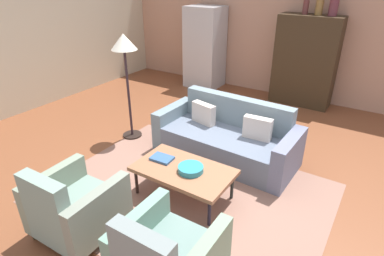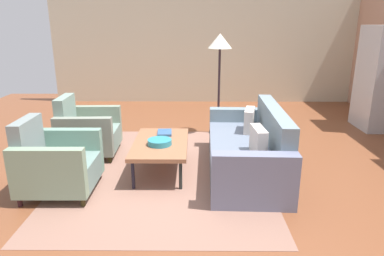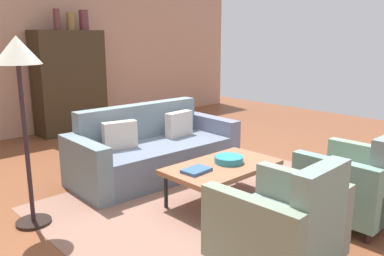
% 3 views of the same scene
% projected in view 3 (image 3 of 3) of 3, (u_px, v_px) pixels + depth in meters
% --- Properties ---
extents(ground_plane, '(10.57, 10.57, 0.00)m').
position_uv_depth(ground_plane, '(189.00, 181.00, 4.82)').
color(ground_plane, brown).
extents(wall_back, '(8.81, 0.12, 2.80)m').
position_uv_depth(wall_back, '(50.00, 53.00, 7.06)').
color(wall_back, tan).
rests_on(wall_back, ground).
extents(area_rug, '(3.40, 2.60, 0.01)m').
position_uv_depth(area_rug, '(218.00, 199.00, 4.27)').
color(area_rug, '#8D6556').
rests_on(area_rug, ground).
extents(couch, '(2.13, 0.97, 0.86)m').
position_uv_depth(couch, '(152.00, 152.00, 5.01)').
color(couch, slate).
rests_on(couch, ground).
extents(coffee_table, '(1.20, 0.70, 0.41)m').
position_uv_depth(coffee_table, '(222.00, 168.00, 4.15)').
color(coffee_table, black).
rests_on(coffee_table, ground).
extents(armchair_left, '(0.83, 0.83, 0.88)m').
position_uv_depth(armchair_left, '(284.00, 227.00, 2.93)').
color(armchair_left, '#352C14').
rests_on(armchair_left, ground).
extents(armchair_right, '(0.81, 0.81, 0.88)m').
position_uv_depth(armchair_right, '(357.00, 186.00, 3.73)').
color(armchair_right, '#391F1D').
rests_on(armchair_right, ground).
extents(fruit_bowl, '(0.31, 0.31, 0.07)m').
position_uv_depth(fruit_bowl, '(229.00, 159.00, 4.20)').
color(fruit_bowl, teal).
rests_on(fruit_bowl, coffee_table).
extents(book_stack, '(0.29, 0.21, 0.03)m').
position_uv_depth(book_stack, '(196.00, 170.00, 3.92)').
color(book_stack, '#335A8A').
rests_on(book_stack, coffee_table).
extents(cabinet, '(1.20, 0.51, 1.80)m').
position_uv_depth(cabinet, '(69.00, 83.00, 7.04)').
color(cabinet, '#362718').
rests_on(cabinet, ground).
extents(vase_tall, '(0.11, 0.11, 0.35)m').
position_uv_depth(vase_tall, '(57.00, 19.00, 6.69)').
color(vase_tall, brown).
rests_on(vase_tall, cabinet).
extents(vase_round, '(0.14, 0.14, 0.30)m').
position_uv_depth(vase_round, '(71.00, 21.00, 6.86)').
color(vase_round, olive).
rests_on(vase_round, cabinet).
extents(vase_small, '(0.16, 0.16, 0.35)m').
position_uv_depth(vase_small, '(84.00, 20.00, 7.02)').
color(vase_small, brown).
rests_on(vase_small, cabinet).
extents(floor_lamp, '(0.40, 0.40, 1.72)m').
position_uv_depth(floor_lamp, '(19.00, 68.00, 3.41)').
color(floor_lamp, black).
rests_on(floor_lamp, ground).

